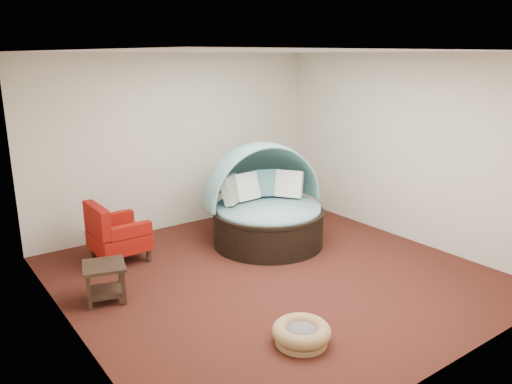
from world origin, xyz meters
TOP-DOWN VIEW (x-y plane):
  - floor at (0.00, 0.00)m, footprint 5.00×5.00m
  - wall_back at (0.00, 2.50)m, footprint 5.00×0.00m
  - wall_front at (0.00, -2.50)m, footprint 5.00×0.00m
  - wall_left at (-2.50, 0.00)m, footprint 0.00×5.00m
  - wall_right at (2.50, 0.00)m, footprint 0.00×5.00m
  - ceiling at (0.00, 0.00)m, footprint 5.00×5.00m
  - canopy_daybed at (0.63, 1.01)m, footprint 1.98×1.93m
  - pet_basket at (-0.76, -1.42)m, footprint 0.72×0.72m
  - red_armchair at (-1.47, 1.63)m, footprint 0.73×0.73m
  - side_table at (-2.00, 0.60)m, footprint 0.58×0.58m

SIDE VIEW (x-z plane):
  - floor at x=0.00m, z-range 0.00..0.00m
  - pet_basket at x=-0.76m, z-range 0.00..0.21m
  - side_table at x=-2.00m, z-range 0.07..0.51m
  - red_armchair at x=-1.47m, z-range -0.03..0.81m
  - canopy_daybed at x=0.63m, z-range -0.06..1.47m
  - wall_back at x=0.00m, z-range -1.10..3.90m
  - wall_front at x=0.00m, z-range -1.10..3.90m
  - wall_left at x=-2.50m, z-range -1.10..3.90m
  - wall_right at x=2.50m, z-range -1.10..3.90m
  - ceiling at x=0.00m, z-range 2.80..2.80m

